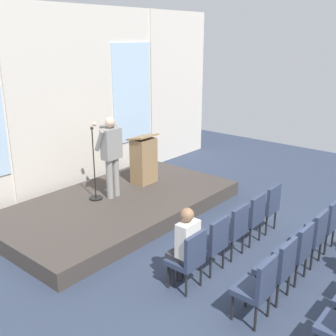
{
  "coord_description": "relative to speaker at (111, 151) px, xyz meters",
  "views": [
    {
      "loc": [
        -5.39,
        -1.72,
        3.6
      ],
      "look_at": [
        0.0,
        2.81,
        1.28
      ],
      "focal_mm": 43.25,
      "sensor_mm": 36.0,
      "label": 1
    }
  ],
  "objects": [
    {
      "name": "ground_plane",
      "position": [
        -0.01,
        -4.36,
        -1.31
      ],
      "size": [
        15.26,
        15.26,
        0.0
      ],
      "primitive_type": "plane",
      "color": "#2D384C"
    },
    {
      "name": "rear_partition",
      "position": [
        0.01,
        1.51,
        0.82
      ],
      "size": [
        10.59,
        0.14,
        4.25
      ],
      "color": "silver",
      "rests_on": "ground"
    },
    {
      "name": "stage_platform",
      "position": [
        -0.01,
        -0.19,
        -1.16
      ],
      "size": [
        5.09,
        2.8,
        0.31
      ],
      "primitive_type": "cube",
      "color": "#3F3833",
      "rests_on": "ground"
    },
    {
      "name": "speaker",
      "position": [
        0.0,
        0.0,
        0.0
      ],
      "size": [
        0.51,
        0.69,
        1.72
      ],
      "color": "gray",
      "rests_on": "stage_platform"
    },
    {
      "name": "mic_stand",
      "position": [
        -0.32,
        0.18,
        -0.67
      ],
      "size": [
        0.28,
        0.28,
        1.55
      ],
      "color": "black",
      "rests_on": "stage_platform"
    },
    {
      "name": "lectern",
      "position": [
        1.07,
        0.09,
        -0.45
      ],
      "size": [
        0.6,
        0.48,
        1.16
      ],
      "color": "#93724C",
      "rests_on": "stage_platform"
    },
    {
      "name": "chair_r0_c0",
      "position": [
        -1.25,
        -2.98,
        -0.78
      ],
      "size": [
        0.46,
        0.44,
        0.94
      ],
      "color": "black",
      "rests_on": "ground"
    },
    {
      "name": "audience_r0_c0",
      "position": [
        -1.25,
        -2.9,
        -0.59
      ],
      "size": [
        0.36,
        0.39,
        1.29
      ],
      "color": "#2D2D33",
      "rests_on": "ground"
    },
    {
      "name": "chair_r0_c1",
      "position": [
        -0.63,
        -2.98,
        -0.78
      ],
      "size": [
        0.46,
        0.44,
        0.94
      ],
      "color": "black",
      "rests_on": "ground"
    },
    {
      "name": "chair_r0_c2",
      "position": [
        -0.01,
        -2.98,
        -0.78
      ],
      "size": [
        0.46,
        0.44,
        0.94
      ],
      "color": "black",
      "rests_on": "ground"
    },
    {
      "name": "chair_r0_c3",
      "position": [
        0.6,
        -2.98,
        -0.78
      ],
      "size": [
        0.46,
        0.44,
        0.94
      ],
      "color": "black",
      "rests_on": "ground"
    },
    {
      "name": "chair_r0_c4",
      "position": [
        1.22,
        -2.98,
        -0.78
      ],
      "size": [
        0.46,
        0.44,
        0.94
      ],
      "color": "black",
      "rests_on": "ground"
    },
    {
      "name": "chair_r1_c0",
      "position": [
        -1.25,
        -4.09,
        -0.78
      ],
      "size": [
        0.46,
        0.44,
        0.94
      ],
      "color": "black",
      "rests_on": "ground"
    },
    {
      "name": "chair_r1_c1",
      "position": [
        -0.63,
        -4.09,
        -0.78
      ],
      "size": [
        0.46,
        0.44,
        0.94
      ],
      "color": "black",
      "rests_on": "ground"
    },
    {
      "name": "chair_r1_c2",
      "position": [
        -0.01,
        -4.09,
        -0.78
      ],
      "size": [
        0.46,
        0.44,
        0.94
      ],
      "color": "black",
      "rests_on": "ground"
    },
    {
      "name": "chair_r1_c3",
      "position": [
        0.6,
        -4.09,
        -0.78
      ],
      "size": [
        0.46,
        0.44,
        0.94
      ],
      "color": "black",
      "rests_on": "ground"
    },
    {
      "name": "chair_r1_c4",
      "position": [
        1.22,
        -4.09,
        -0.78
      ],
      "size": [
        0.46,
        0.44,
        0.94
      ],
      "color": "black",
      "rests_on": "ground"
    }
  ]
}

